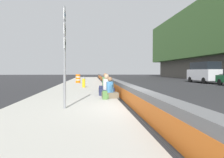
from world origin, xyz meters
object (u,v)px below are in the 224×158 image
Objects in this scene: seated_person_middle at (107,89)px; fire_hydrant at (84,82)px; parked_car_fourth at (204,72)px; backpack at (105,95)px; seated_person_far at (105,85)px; route_sign_post at (65,49)px; seated_person_rear at (107,87)px; construction_barrel at (78,79)px; seated_person_foreground at (110,91)px.

fire_hydrant is at bearing 13.93° from seated_person_middle.
parked_car_fourth reaches higher than fire_hydrant.
parked_car_fourth is (13.77, -12.95, 0.85)m from seated_person_middle.
fire_hydrant is at bearing 9.41° from backpack.
fire_hydrant is at bearing 27.26° from seated_person_far.
route_sign_post is 10.11m from fire_hydrant.
seated_person_far is at bearing -152.74° from fire_hydrant.
fire_hydrant is 0.74× the size of seated_person_far.
backpack is at bearing -33.37° from route_sign_post.
parked_car_fourth reaches higher than seated_person_rear.
seated_person_far is 2.97× the size of backpack.
seated_person_far is at bearing -3.76° from backpack.
parked_car_fourth reaches higher than backpack.
construction_barrel is (11.50, 2.42, 0.12)m from seated_person_rear.
route_sign_post is 3.79× the size of construction_barrel.
fire_hydrant is 7.24m from seated_person_foreground.
parked_car_fourth reaches higher than construction_barrel.
fire_hydrant is 0.77× the size of seated_person_rear.
seated_person_rear reaches higher than construction_barrel.
seated_person_foreground reaches higher than construction_barrel.
seated_person_middle is 18.93m from parked_car_fourth.
seated_person_rear is (5.53, -1.87, -1.74)m from route_sign_post.
seated_person_middle reaches higher than backpack.
seated_person_far is (-3.01, -1.55, -0.08)m from fire_hydrant.
seated_person_rear is (1.38, -0.10, -0.01)m from seated_person_middle.
seated_person_foreground is at bearing -170.34° from construction_barrel.
route_sign_post is at bearing 161.27° from seated_person_rear.
seated_person_foreground is 2.63m from seated_person_rear.
backpack is (-0.49, 0.27, -0.13)m from seated_person_foreground.
seated_person_foreground is 19.80m from parked_car_fourth.
seated_person_middle is at bearing 136.76° from parked_car_fourth.
seated_person_far reaches higher than seated_person_middle.
backpack is at bearing 139.73° from parked_car_fourth.
seated_person_foreground is 1.09× the size of construction_barrel.
seated_person_far is (4.06, -0.03, 0.05)m from seated_person_foreground.
seated_person_far reaches higher than seated_person_foreground.
seated_person_foreground is 1.25m from seated_person_middle.
parked_car_fourth is (0.90, -15.28, 0.73)m from construction_barrel.
route_sign_post is 3.45m from backpack.
seated_person_middle is at bearing -23.19° from route_sign_post.
parked_car_fourth reaches higher than seated_person_middle.
route_sign_post reaches higher than seated_person_far.
parked_car_fourth is (10.96, -12.85, 0.84)m from seated_person_far.
seated_person_middle is at bearing 3.76° from seated_person_foreground.
seated_person_middle is 13.09m from construction_barrel.
route_sign_post is 3.17× the size of seated_person_rear.
backpack is at bearing -170.59° from fire_hydrant.
seated_person_far reaches higher than fire_hydrant.
fire_hydrant is at bearing 12.18° from seated_person_foreground.
seated_person_rear is 17.87m from parked_car_fourth.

